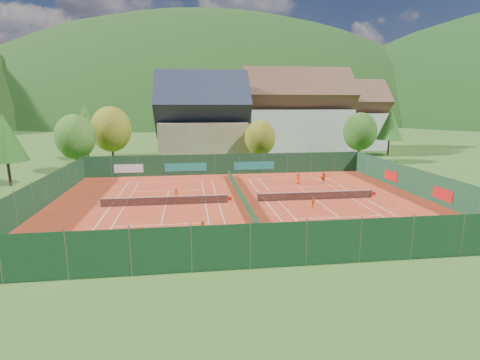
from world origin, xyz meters
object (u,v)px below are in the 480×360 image
object	(u,v)px
player_left_near	(143,235)
ball_hopper	(412,224)
chalet	(202,124)
hotel_block_a	(296,118)
player_left_far	(176,193)
player_right_near	(313,203)
player_right_far_b	(323,178)
hotel_block_b	(346,119)
player_left_mid	(203,229)
player_right_far_a	(298,179)

from	to	relation	value
player_left_near	ball_hopper	bearing A→B (deg)	-35.60
chalet	ball_hopper	world-z (taller)	chalet
hotel_block_a	player_left_near	bearing A→B (deg)	-118.09
ball_hopper	player_left_far	world-z (taller)	player_left_far
player_right_near	player_right_far_b	distance (m)	12.34
hotel_block_a	hotel_block_b	world-z (taller)	hotel_block_a
ball_hopper	player_left_mid	xyz separation A→B (m)	(-17.06, 0.47, 0.14)
hotel_block_a	player_right_far_b	world-z (taller)	hotel_block_a
player_left_far	player_right_far_b	bearing A→B (deg)	-169.61
hotel_block_b	player_right_far_a	size ratio (longest dim) A/B	11.82
player_left_mid	player_right_far_a	bearing A→B (deg)	70.64
player_right_far_b	player_left_near	bearing A→B (deg)	23.25
player_left_mid	ball_hopper	bearing A→B (deg)	14.54
player_right_far_a	player_left_mid	bearing A→B (deg)	39.67
hotel_block_a	hotel_block_b	size ratio (longest dim) A/B	1.25
hotel_block_b	player_left_mid	distance (m)	64.46
chalet	player_left_mid	world-z (taller)	chalet
player_right_far_b	player_right_far_a	bearing A→B (deg)	-18.77
hotel_block_a	player_left_far	world-z (taller)	hotel_block_a
ball_hopper	hotel_block_b	bearing A→B (deg)	72.25
ball_hopper	player_left_near	world-z (taller)	player_left_near
chalet	player_left_mid	distance (m)	40.57
hotel_block_a	player_left_mid	bearing A→B (deg)	-114.00
ball_hopper	player_left_near	xyz separation A→B (m)	(-21.54, -0.27, 0.19)
ball_hopper	hotel_block_a	bearing A→B (deg)	85.74
hotel_block_b	player_left_near	xyz separation A→B (m)	(-39.00, -54.85, -5.87)
chalet	hotel_block_a	bearing A→B (deg)	17.53
hotel_block_b	player_left_far	size ratio (longest dim) A/B	13.88
hotel_block_a	player_left_far	bearing A→B (deg)	-124.32
ball_hopper	player_right_far_a	xyz separation A→B (m)	(-4.17, 18.55, 0.18)
hotel_block_b	player_right_near	distance (m)	53.04
hotel_block_b	player_right_near	size ratio (longest dim) A/B	14.38
ball_hopper	player_left_far	bearing A→B (deg)	146.44
ball_hopper	player_right_far_a	size ratio (longest dim) A/B	0.55
player_left_mid	player_left_near	bearing A→B (deg)	-154.43
hotel_block_a	player_left_mid	size ratio (longest dim) A/B	15.50
player_right_far_b	player_left_mid	bearing A→B (deg)	29.04
player_left_mid	chalet	bearing A→B (deg)	103.94
hotel_block_a	player_right_far_a	xyz separation A→B (m)	(-7.64, -28.03, -6.65)
player_left_near	player_right_far_a	distance (m)	25.61
player_left_near	player_right_near	world-z (taller)	player_left_near
chalet	player_right_far_a	xyz separation A→B (m)	(11.36, -22.03, -5.89)
player_right_near	player_right_far_b	bearing A→B (deg)	17.07
ball_hopper	player_right_near	xyz separation A→B (m)	(-5.93, 7.35, 0.05)
hotel_block_b	player_right_near	xyz separation A→B (m)	(-23.40, -47.22, -6.02)
chalet	hotel_block_b	size ratio (longest dim) A/B	0.94
ball_hopper	player_right_near	world-z (taller)	player_right_near
chalet	hotel_block_b	distance (m)	35.85
hotel_block_a	ball_hopper	world-z (taller)	hotel_block_a
hotel_block_b	ball_hopper	world-z (taller)	hotel_block_b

